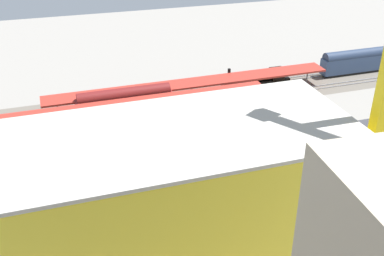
% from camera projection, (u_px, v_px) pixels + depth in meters
% --- Properties ---
extents(ground_plane, '(195.81, 195.81, 0.00)m').
position_uv_depth(ground_plane, '(218.00, 145.00, 87.52)').
color(ground_plane, gray).
rests_on(ground_plane, ground).
extents(rail_bed, '(122.70, 17.51, 0.01)m').
position_uv_depth(rail_bed, '(187.00, 99.00, 104.84)').
color(rail_bed, '#665E54').
rests_on(rail_bed, ground).
extents(street_asphalt, '(122.57, 12.00, 0.01)m').
position_uv_depth(street_asphalt, '(225.00, 156.00, 84.12)').
color(street_asphalt, '#38383D').
rests_on(street_asphalt, ground).
extents(track_rails, '(122.35, 11.07, 0.12)m').
position_uv_depth(track_rails, '(187.00, 99.00, 104.76)').
color(track_rails, '#9E9EA8').
rests_on(track_rails, ground).
extents(platform_canopy_near, '(58.53, 5.87, 4.52)m').
position_uv_depth(platform_canopy_near, '(126.00, 104.00, 92.96)').
color(platform_canopy_near, '#A82D23').
rests_on(platform_canopy_near, ground).
extents(platform_canopy_far, '(63.52, 6.67, 3.99)m').
position_uv_depth(platform_canopy_far, '(192.00, 83.00, 103.30)').
color(platform_canopy_far, '#A82D23').
rests_on(platform_canopy_far, ground).
extents(locomotive, '(16.84, 2.90, 4.83)m').
position_uv_depth(locomotive, '(257.00, 78.00, 111.21)').
color(locomotive, black).
rests_on(locomotive, ground).
extents(passenger_coach, '(17.27, 3.32, 6.07)m').
position_uv_depth(passenger_coach, '(354.00, 61.00, 116.86)').
color(passenger_coach, black).
rests_on(passenger_coach, ground).
extents(freight_coach_far, '(19.79, 3.31, 5.79)m').
position_uv_depth(freight_coach_far, '(125.00, 101.00, 97.13)').
color(freight_coach_far, black).
rests_on(freight_coach_far, ground).
extents(parked_car_0, '(4.09, 1.87, 1.73)m').
position_uv_depth(parked_car_0, '(314.00, 150.00, 84.35)').
color(parked_car_0, black).
rests_on(parked_car_0, ground).
extents(parked_car_1, '(4.28, 1.76, 1.73)m').
position_uv_depth(parked_car_1, '(272.00, 155.00, 83.03)').
color(parked_car_1, black).
rests_on(parked_car_1, ground).
extents(parked_car_2, '(4.37, 1.83, 1.66)m').
position_uv_depth(parked_car_2, '(237.00, 162.00, 80.95)').
color(parked_car_2, black).
rests_on(parked_car_2, ground).
extents(parked_car_3, '(4.63, 1.93, 1.62)m').
position_uv_depth(parked_car_3, '(188.00, 170.00, 78.76)').
color(parked_car_3, black).
rests_on(parked_car_3, ground).
extents(parked_car_4, '(4.12, 2.14, 1.57)m').
position_uv_depth(parked_car_4, '(146.00, 178.00, 76.87)').
color(parked_car_4, black).
rests_on(parked_car_4, ground).
extents(parked_car_5, '(4.25, 1.82, 1.70)m').
position_uv_depth(parked_car_5, '(98.00, 184.00, 75.40)').
color(parked_car_5, black).
rests_on(parked_car_5, ground).
extents(construction_building, '(38.89, 17.56, 20.31)m').
position_uv_depth(construction_building, '(176.00, 213.00, 54.14)').
color(construction_building, yellow).
rests_on(construction_building, ground).
extents(construction_roof_slab, '(39.51, 18.17, 0.40)m').
position_uv_depth(construction_roof_slab, '(174.00, 134.00, 49.20)').
color(construction_roof_slab, '#B7B2A8').
rests_on(construction_roof_slab, construction_building).
extents(box_truck_0, '(8.49, 3.07, 3.21)m').
position_uv_depth(box_truck_0, '(222.00, 190.00, 72.48)').
color(box_truck_0, black).
rests_on(box_truck_0, ground).
extents(box_truck_1, '(8.55, 2.95, 3.19)m').
position_uv_depth(box_truck_1, '(142.00, 203.00, 69.76)').
color(box_truck_1, black).
rests_on(box_truck_1, ground).
extents(street_tree_0, '(4.18, 4.18, 6.15)m').
position_uv_depth(street_tree_0, '(247.00, 121.00, 87.14)').
color(street_tree_0, brown).
rests_on(street_tree_0, ground).
extents(street_tree_1, '(5.02, 5.02, 7.49)m').
position_uv_depth(street_tree_1, '(311.00, 105.00, 90.89)').
color(street_tree_1, brown).
rests_on(street_tree_1, ground).
extents(street_tree_2, '(5.57, 5.57, 7.95)m').
position_uv_depth(street_tree_2, '(85.00, 138.00, 79.26)').
color(street_tree_2, brown).
rests_on(street_tree_2, ground).
extents(traffic_light, '(0.50, 0.36, 6.24)m').
position_uv_depth(traffic_light, '(218.00, 124.00, 85.72)').
color(traffic_light, '#333333').
rests_on(traffic_light, ground).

